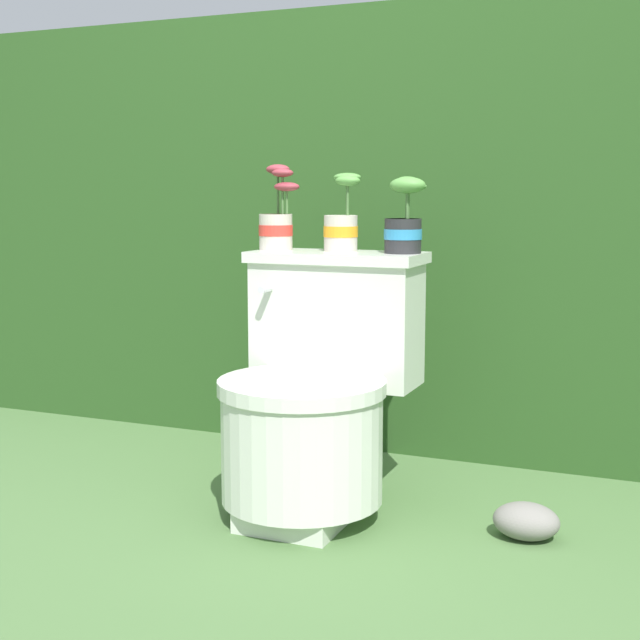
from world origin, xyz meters
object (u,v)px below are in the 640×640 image
(potted_plant_left, at_px, (277,221))
(potted_plant_middle, at_px, (404,221))
(garden_stone, at_px, (526,521))
(potted_plant_midleft, at_px, (342,224))
(toilet, at_px, (315,397))

(potted_plant_left, relative_size, potted_plant_middle, 1.18)
(potted_plant_middle, xyz_separation_m, garden_stone, (0.38, -0.16, -0.73))
(potted_plant_left, distance_m, potted_plant_middle, 0.37)
(potted_plant_middle, distance_m, garden_stone, 0.84)
(potted_plant_midleft, xyz_separation_m, garden_stone, (0.56, -0.18, -0.72))
(toilet, xyz_separation_m, potted_plant_left, (-0.18, 0.16, 0.46))
(toilet, relative_size, potted_plant_midleft, 3.17)
(potted_plant_middle, bearing_deg, garden_stone, -23.63)
(potted_plant_middle, bearing_deg, potted_plant_midleft, 175.50)
(potted_plant_midleft, relative_size, garden_stone, 1.32)
(potted_plant_left, height_order, potted_plant_midleft, potted_plant_left)
(potted_plant_midleft, bearing_deg, potted_plant_middle, -4.50)
(toilet, distance_m, garden_stone, 0.62)
(potted_plant_midleft, relative_size, potted_plant_middle, 1.06)
(potted_plant_left, bearing_deg, potted_plant_midleft, 6.90)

